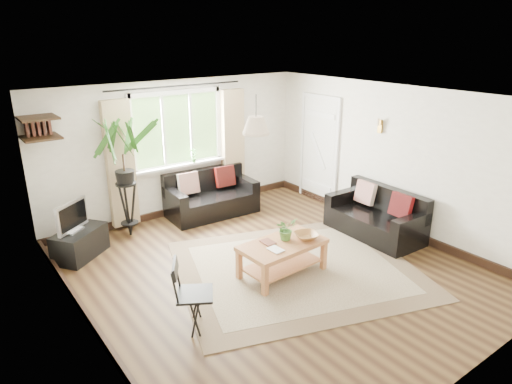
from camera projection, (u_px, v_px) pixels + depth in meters
floor at (273, 270)px, 6.42m from camera, size 5.50×5.50×0.00m
ceiling at (275, 98)px, 5.62m from camera, size 5.50×5.50×0.00m
wall_back at (177, 149)px, 8.11m from camera, size 5.00×0.02×2.40m
wall_front at (473, 274)px, 3.94m from camera, size 5.00×0.02×2.40m
wall_left at (82, 238)px, 4.62m from camera, size 0.02×5.50×2.40m
wall_right at (394, 159)px, 7.43m from camera, size 0.02×5.50×2.40m
rug at (297, 269)px, 6.43m from camera, size 3.96×3.67×0.02m
window at (177, 130)px, 7.96m from camera, size 2.50×0.16×2.16m
door at (319, 151)px, 8.76m from camera, size 0.06×0.96×2.06m
corner_shelf at (39, 128)px, 6.42m from camera, size 0.50×0.50×0.34m
pendant_lamp at (256, 121)px, 6.04m from camera, size 0.36×0.36×0.54m
wall_sconce at (379, 124)px, 7.43m from camera, size 0.12×0.12×0.28m
sofa_back at (212, 195)px, 8.26m from camera, size 1.64×0.88×0.75m
sofa_right at (375, 214)px, 7.39m from camera, size 1.59×0.83×0.74m
coffee_table at (282, 259)px, 6.23m from camera, size 1.20×0.69×0.48m
table_plant at (286, 229)px, 6.20m from camera, size 0.30×0.26×0.31m
bowl at (306, 236)px, 6.26m from camera, size 0.41×0.41×0.08m
book_a at (271, 251)px, 5.89m from camera, size 0.16×0.22×0.02m
book_b at (263, 244)px, 6.10m from camera, size 0.16×0.21×0.02m
tv_stand at (80, 243)px, 6.74m from camera, size 0.91×0.84×0.43m
tv at (72, 216)px, 6.55m from camera, size 0.62×0.53×0.47m
palm_stand at (125, 179)px, 7.20m from camera, size 0.94×0.94×1.95m
folding_chair at (195, 295)px, 5.04m from camera, size 0.59×0.59×0.84m
sill_plant at (193, 155)px, 8.20m from camera, size 0.14×0.10×0.27m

